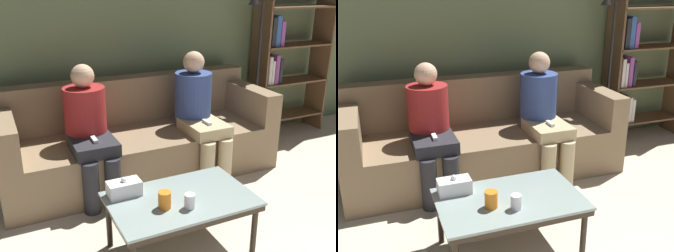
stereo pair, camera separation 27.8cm
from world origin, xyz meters
TOP-DOWN VIEW (x-y plane):
  - wall_back at (0.00, 4.04)m, footprint 12.00×0.06m
  - couch at (0.00, 3.52)m, footprint 2.53×0.89m
  - coffee_table at (-0.19, 2.27)m, footprint 0.95×0.59m
  - cup_near_left at (-0.33, 2.20)m, footprint 0.08×0.08m
  - cup_near_right at (-0.19, 2.14)m, footprint 0.07×0.07m
  - tissue_box at (-0.51, 2.46)m, footprint 0.22×0.12m
  - bookshelf at (1.90, 3.81)m, footprint 0.94×0.32m
  - standing_lamp at (1.46, 3.66)m, footprint 0.31×0.26m
  - seated_person_left_end at (-0.52, 3.32)m, footprint 0.35×0.66m
  - seated_person_mid_left at (0.52, 3.31)m, footprint 0.34×0.69m

SIDE VIEW (x-z plane):
  - couch at x=0.00m, z-range -0.12..0.76m
  - coffee_table at x=-0.19m, z-range 0.16..0.57m
  - cup_near_right at x=-0.19m, z-range 0.41..0.51m
  - tissue_box at x=-0.51m, z-range 0.40..0.53m
  - cup_near_left at x=-0.33m, z-range 0.41..0.52m
  - seated_person_left_end at x=-0.52m, z-range 0.05..1.16m
  - seated_person_mid_left at x=0.52m, z-range 0.04..1.19m
  - bookshelf at x=1.90m, z-range -0.03..1.66m
  - standing_lamp at x=1.46m, z-range 0.21..2.04m
  - wall_back at x=0.00m, z-range 0.00..2.60m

